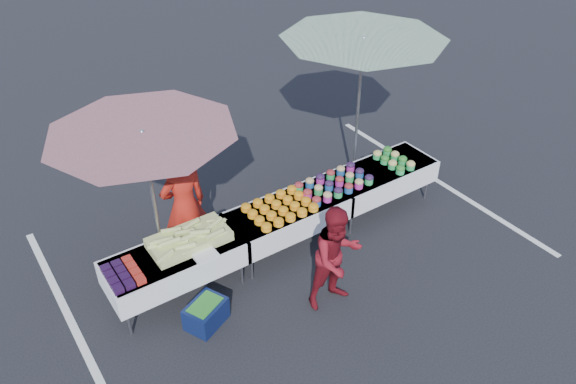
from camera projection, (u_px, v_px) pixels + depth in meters
ground at (288, 245)px, 8.56m from camera, size 80.00×80.00×0.00m
stripe_left at (79, 339)px, 7.09m from camera, size 0.10×5.00×0.00m
stripe_right at (435, 179)px, 10.04m from camera, size 0.10×5.00×0.00m
table_left at (176, 262)px, 7.40m from camera, size 1.86×0.81×0.75m
table_center at (288, 215)px, 8.23m from camera, size 1.86×0.81×0.75m
table_right at (380, 177)px, 9.06m from camera, size 1.86×0.81×0.75m
berry_punnets at (123, 274)px, 6.91m from camera, size 0.40×0.54×0.08m
corn_pile at (189, 238)px, 7.40m from camera, size 1.16×0.57×0.26m
plastic_bags at (205, 255)px, 7.22m from camera, size 0.30×0.25×0.05m
carrot_bowls at (280, 207)px, 8.03m from camera, size 0.95×0.69×0.11m
potato_cups at (334, 183)px, 8.48m from camera, size 1.14×0.58×0.16m
bean_baskets at (394, 160)px, 9.03m from camera, size 0.36×0.68×0.15m
vendor at (184, 206)px, 7.86m from camera, size 0.67×0.44×1.84m
customer at (337, 257)px, 7.21m from camera, size 0.77×0.62×1.52m
umbrella_left at (144, 146)px, 6.74m from camera, size 2.40×2.40×2.39m
umbrella_right at (363, 52)px, 8.61m from camera, size 2.85×2.85×2.65m
storage_bin at (206, 313)px, 7.20m from camera, size 0.63×0.56×0.34m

